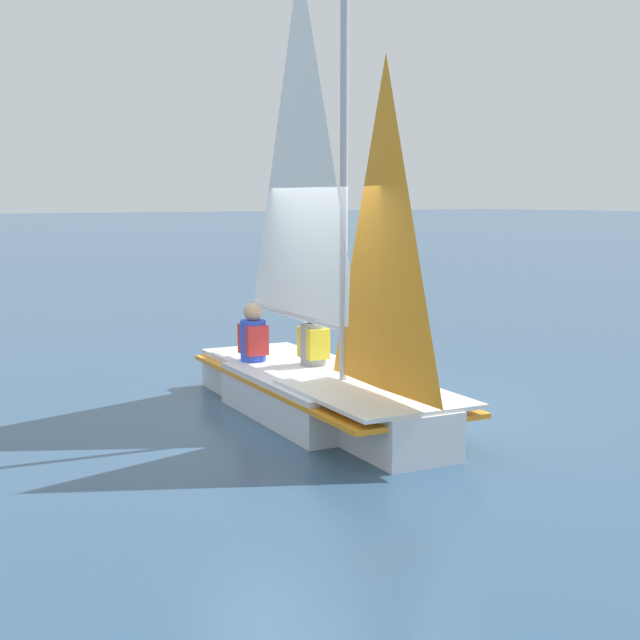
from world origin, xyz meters
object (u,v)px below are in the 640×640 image
Objects in this scene: sailor_helm at (313,351)px; buoy_marker at (379,313)px; sailor_crew at (253,348)px; sailboat_main at (319,354)px.

buoy_marker is (4.98, 5.16, -0.46)m from sailor_helm.
sailor_helm is at bearing -133.96° from buoy_marker.
sailor_helm is 1.00× the size of sailor_crew.
sailor_crew reaches higher than buoy_marker.
sailboat_main is at bearing 17.30° from sailor_crew.
sailboat_main reaches higher than buoy_marker.
sailor_helm is at bearing 159.88° from sailboat_main.
sailor_helm reaches higher than buoy_marker.
sailor_crew is at bearing -136.79° from sailor_helm.
sailboat_main is 4.39× the size of sailor_helm.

